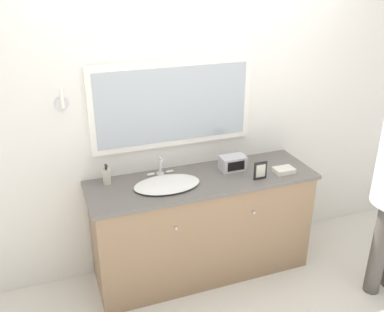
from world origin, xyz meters
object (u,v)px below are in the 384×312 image
picture_frame (260,171)px  sink_basin (167,184)px  appliance_box (233,163)px  soap_bottle (107,176)px

picture_frame → sink_basin: bearing=168.9°
sink_basin → appliance_box: (0.57, 0.09, 0.04)m
sink_basin → picture_frame: bearing=-11.1°
soap_bottle → picture_frame: soap_bottle is taller
sink_basin → picture_frame: sink_basin is taller
soap_bottle → appliance_box: (0.97, -0.10, -0.01)m
sink_basin → soap_bottle: (-0.40, 0.19, 0.04)m
sink_basin → appliance_box: 0.58m
soap_bottle → sink_basin: bearing=-25.0°
appliance_box → picture_frame: bearing=-61.0°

